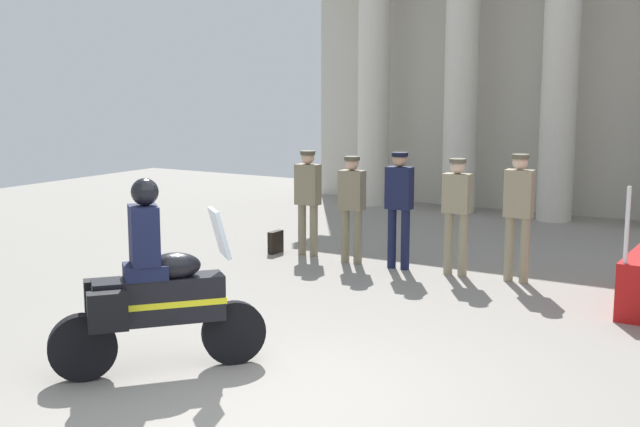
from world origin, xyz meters
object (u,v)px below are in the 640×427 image
Objects in this scene: officer_in_row_1 at (352,201)px; officer_in_row_2 at (399,200)px; officer_in_row_0 at (308,194)px; officer_in_row_4 at (518,207)px; briefcase_on_ground at (276,242)px; motorcycle_with_rider at (151,293)px; officer_in_row_3 at (457,207)px.

officer_in_row_2 is at bearing 178.90° from officer_in_row_1.
officer_in_row_2 reaches higher than officer_in_row_0.
officer_in_row_4 reaches higher than briefcase_on_ground.
officer_in_row_0 is at bearing -2.91° from officer_in_row_4.
officer_in_row_4 is at bearing 177.09° from officer_in_row_0.
motorcycle_with_rider is at bearing 103.26° from officer_in_row_0.
officer_in_row_1 is 2.55m from officer_in_row_4.
motorcycle_with_rider reaches higher than briefcase_on_ground.
motorcycle_with_rider is at bearing 76.39° from officer_in_row_3.
motorcycle_with_rider is at bearing 85.87° from officer_in_row_2.
motorcycle_with_rider is at bearing 94.46° from officer_in_row_1.
officer_in_row_2 is at bearing 172.99° from officer_in_row_0.
officer_in_row_4 is (3.42, 0.01, 0.07)m from officer_in_row_0.
officer_in_row_3 is (2.55, -0.06, 0.01)m from officer_in_row_0.
motorcycle_with_rider is (-0.09, -5.23, -0.24)m from officer_in_row_2.
briefcase_on_ground is (-3.09, -0.06, -0.82)m from officer_in_row_3.
officer_in_row_3 is 4.70× the size of briefcase_on_ground.
officer_in_row_2 is 0.92× the size of motorcycle_with_rider.
officer_in_row_3 is at bearing 179.58° from officer_in_row_1.
officer_in_row_0 is 1.02× the size of officer_in_row_1.
officer_in_row_2 is at bearing 0.22° from briefcase_on_ground.
officer_in_row_4 is 0.94× the size of motorcycle_with_rider.
officer_in_row_2 is 1.03× the size of officer_in_row_3.
officer_in_row_0 is 0.89m from officer_in_row_1.
officer_in_row_1 is at bearing -0.42° from officer_in_row_3.
officer_in_row_3 is (0.88, 0.05, -0.03)m from officer_in_row_2.
officer_in_row_1 is 0.79m from officer_in_row_2.
officer_in_row_1 is 1.63m from briefcase_on_ground.
officer_in_row_3 reaches higher than officer_in_row_1.
officer_in_row_3 is 0.89× the size of motorcycle_with_rider.
officer_in_row_1 is at bearing 48.09° from motorcycle_with_rider.
officer_in_row_3 is 5.37m from motorcycle_with_rider.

